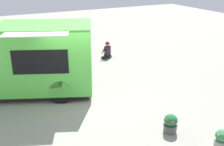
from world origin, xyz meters
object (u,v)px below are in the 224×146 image
object	(u,v)px
person_customer	(107,52)
planter_flowering_far	(222,140)
food_truck	(29,61)
planter_flowering_near	(170,124)

from	to	relation	value
person_customer	planter_flowering_far	size ratio (longest dim) A/B	1.54
food_truck	planter_flowering_far	distance (m)	6.88
food_truck	planter_flowering_near	distance (m)	5.49
planter_flowering_far	food_truck	bearing A→B (deg)	-57.84
food_truck	person_customer	world-z (taller)	food_truck
person_customer	planter_flowering_far	distance (m)	8.27
planter_flowering_near	planter_flowering_far	world-z (taller)	planter_flowering_far
person_customer	planter_flowering_near	distance (m)	7.15
person_customer	planter_flowering_near	bearing A→B (deg)	78.46
planter_flowering_near	planter_flowering_far	xyz separation A→B (m)	(-0.69, 1.23, 0.00)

